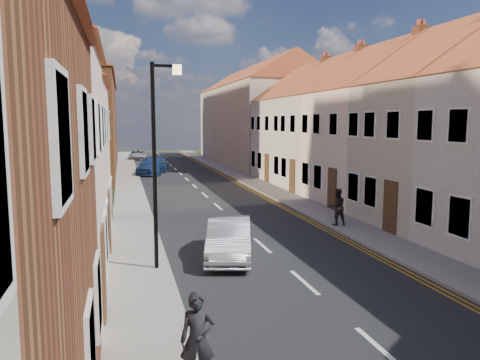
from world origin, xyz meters
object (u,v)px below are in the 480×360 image
object	(u,v)px
car_far	(152,166)
car_mid	(229,239)
lamppost	(157,153)
pedestrian_left	(198,340)
car_distant	(138,155)
pedestrian_right_b	(337,207)

from	to	relation	value
car_far	car_mid	bearing A→B (deg)	-72.65
lamppost	pedestrian_left	world-z (taller)	lamppost
lamppost	car_distant	world-z (taller)	lamppost
car_mid	pedestrian_right_b	distance (m)	6.25
lamppost	car_distant	xyz separation A→B (m)	(0.86, 42.38, -2.95)
pedestrian_right_b	lamppost	bearing A→B (deg)	30.74
car_mid	pedestrian_left	xyz separation A→B (m)	(-2.20, -7.33, 0.27)
car_far	pedestrian_left	bearing A→B (deg)	-76.93
car_distant	pedestrian_right_b	bearing A→B (deg)	-74.46
car_mid	car_distant	size ratio (longest dim) A/B	0.93
car_distant	car_mid	bearing A→B (deg)	-82.55
lamppost	pedestrian_right_b	bearing A→B (deg)	27.48
car_distant	pedestrian_left	distance (m)	48.91
car_mid	pedestrian_left	world-z (taller)	pedestrian_left
lamppost	car_mid	xyz separation A→B (m)	(2.31, 0.82, -2.89)
lamppost	car_far	distance (m)	26.40
lamppost	pedestrian_right_b	world-z (taller)	lamppost
lamppost	car_far	bearing A→B (deg)	86.79
car_mid	car_far	size ratio (longest dim) A/B	0.81
car_distant	pedestrian_right_b	distance (m)	38.99
pedestrian_left	car_mid	bearing A→B (deg)	83.97
car_far	car_distant	distance (m)	16.19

